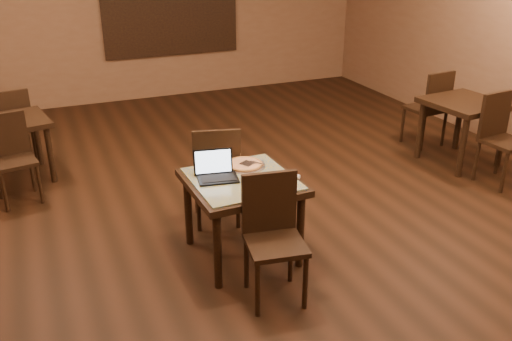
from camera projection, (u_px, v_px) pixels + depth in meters
name	position (u px, v px, depth m)	size (l,w,h in m)	color
ground	(259.00, 226.00, 5.44)	(10.00, 10.00, 0.00)	black
wall_back	(141.00, 11.00, 9.05)	(8.00, 0.02, 3.00)	#846043
mural	(171.00, 6.00, 9.17)	(2.34, 0.05, 1.64)	#295396
tiled_table	(242.00, 189.00, 4.70)	(0.95, 0.95, 0.76)	black
chair_main_near	(273.00, 230.00, 4.22)	(0.51, 0.51, 1.02)	black
chair_main_far	(217.00, 171.00, 5.23)	(0.55, 0.55, 1.04)	black
laptop	(216.00, 171.00, 4.65)	(0.38, 0.32, 0.23)	black
plate	(274.00, 181.00, 4.58)	(0.25, 0.25, 0.01)	white
pizza_slice	(274.00, 180.00, 4.57)	(0.18, 0.18, 0.02)	beige
pizza_pan	(244.00, 165.00, 4.90)	(0.38, 0.38, 0.01)	silver
pizza_whole	(244.00, 164.00, 4.89)	(0.33, 0.33, 0.02)	beige
spatula	(247.00, 163.00, 4.88)	(0.11, 0.27, 0.01)	silver
napkin_roll	(291.00, 175.00, 4.67)	(0.13, 0.16, 0.04)	white
other_table_a	(464.00, 111.00, 6.69)	(0.94, 0.94, 0.81)	black
other_table_a_chair_near	(500.00, 133.00, 6.21)	(0.50, 0.50, 1.04)	black
other_table_a_chair_far	(431.00, 104.00, 7.24)	(0.50, 0.50, 1.04)	black
other_table_b	(12.00, 130.00, 6.23)	(0.92, 0.92, 0.74)	black
other_table_b_chair_near	(12.00, 153.00, 5.79)	(0.48, 0.48, 0.96)	black
other_table_b_chair_far	(14.00, 122.00, 6.74)	(0.48, 0.48, 0.96)	black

